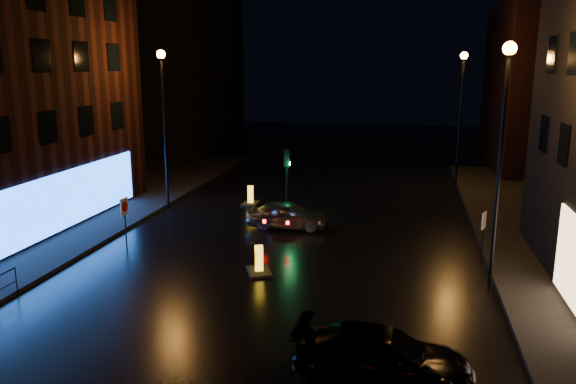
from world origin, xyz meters
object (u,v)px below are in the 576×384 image
road_sign_right (484,225)px  silver_hatchback (287,215)px  dark_sedan (383,356)px  bollard_far (251,200)px  bollard_near (259,267)px  traffic_signal (287,206)px  road_sign_left (125,211)px

road_sign_right → silver_hatchback: bearing=2.4°
dark_sedan → bollard_far: dark_sedan is taller
bollard_near → road_sign_right: (8.29, 3.04, 1.29)m
bollard_near → road_sign_right: size_ratio=0.72×
bollard_far → road_sign_right: (11.49, -7.12, 1.29)m
bollard_near → bollard_far: bollard_near is taller
dark_sedan → traffic_signal: bearing=24.8°
dark_sedan → road_sign_left: size_ratio=2.01×
traffic_signal → bollard_near: (0.72, -8.33, -0.27)m
bollard_near → road_sign_left: bearing=141.3°
silver_hatchback → traffic_signal: bearing=8.6°
dark_sedan → bollard_far: bearing=30.0°
dark_sedan → bollard_far: size_ratio=3.53×
road_sign_right → bollard_far: bearing=-9.9°
road_sign_right → traffic_signal: bearing=-8.6°
silver_hatchback → dark_sedan: silver_hatchback is taller
bollard_near → dark_sedan: bearing=-76.9°
bollard_near → traffic_signal: bearing=70.7°
silver_hatchback → bollard_far: 5.08m
bollard_far → road_sign_left: 9.18m
bollard_near → road_sign_right: bearing=-4.1°
bollard_far → traffic_signal: bearing=-32.8°
bollard_far → road_sign_left: bearing=-106.2°
dark_sedan → road_sign_left: (-11.13, 8.01, 1.00)m
traffic_signal → dark_sedan: (5.60, -14.72, 0.14)m
dark_sedan → road_sign_left: road_sign_left is taller
silver_hatchback → road_sign_right: (8.53, -3.01, 0.88)m
bollard_far → road_sign_left: size_ratio=0.57×
silver_hatchback → dark_sedan: (5.12, -12.44, -0.00)m
bollard_far → road_sign_right: 13.58m
traffic_signal → silver_hatchback: bearing=-78.1°
dark_sedan → road_sign_right: 10.07m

